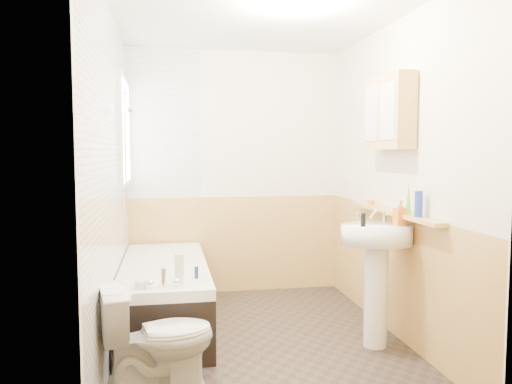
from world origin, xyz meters
TOP-DOWN VIEW (x-y plane):
  - floor at (0.00, 0.00)m, footprint 2.80×2.80m
  - ceiling at (0.00, 0.00)m, footprint 2.80×2.80m
  - wall_back at (0.00, 1.41)m, footprint 2.20×0.02m
  - wall_front at (0.00, -1.41)m, footprint 2.20×0.02m
  - wall_left at (-1.11, 0.00)m, footprint 0.02×2.80m
  - wall_right at (1.11, 0.00)m, footprint 0.02×2.80m
  - wainscot_right at (1.09, 0.00)m, footprint 0.01×2.80m
  - wainscot_front at (0.00, -1.39)m, footprint 2.20×0.01m
  - wainscot_back at (0.00, 1.39)m, footprint 2.20×0.01m
  - tile_cladding_left at (-1.09, 0.00)m, footprint 0.01×2.80m
  - tile_return_back at (-0.73, 1.39)m, footprint 0.75×0.01m
  - window at (-1.06, 0.95)m, footprint 0.03×0.79m
  - bathtub at (-0.73, 0.46)m, footprint 0.70×1.79m
  - shower_riser at (-1.04, 0.68)m, footprint 0.10×0.07m
  - toilet at (-0.76, -0.74)m, footprint 0.75×0.52m
  - sink at (0.84, -0.28)m, footprint 0.54×0.44m
  - pine_shelf at (1.04, -0.10)m, footprint 0.10×1.45m
  - medicine_cabinet at (1.01, -0.06)m, footprint 0.16×0.63m
  - foam_can at (1.04, -0.52)m, footprint 0.07×0.07m
  - green_bottle at (1.04, -0.37)m, footprint 0.05×0.05m
  - black_jar at (1.04, 0.31)m, footprint 0.07×0.07m
  - soap_bottle at (0.99, -0.34)m, footprint 0.10×0.19m
  - clear_bottle at (0.70, -0.35)m, footprint 0.05×0.05m
  - blue_gel at (-0.62, -0.26)m, footprint 0.07×0.05m
  - cream_jar at (-0.89, -0.30)m, footprint 0.11×0.11m
  - orange_bottle at (-0.49, -0.11)m, footprint 0.03×0.03m

SIDE VIEW (x-z plane):
  - floor at x=0.00m, z-range 0.00..0.00m
  - bathtub at x=-0.73m, z-range -0.06..0.62m
  - toilet at x=-0.76m, z-range 0.00..0.67m
  - wainscot_right at x=1.09m, z-range 0.00..1.00m
  - wainscot_front at x=0.00m, z-range 0.00..1.00m
  - wainscot_back at x=0.00m, z-range 0.00..1.00m
  - cream_jar at x=-0.89m, z-range 0.54..0.59m
  - orange_bottle at x=-0.49m, z-range 0.54..0.63m
  - blue_gel at x=-0.62m, z-range 0.54..0.75m
  - sink at x=0.84m, z-range 0.14..1.18m
  - soap_bottle at x=0.99m, z-range 0.93..1.01m
  - clear_bottle at x=0.70m, z-range 0.93..1.03m
  - pine_shelf at x=1.04m, z-range 0.98..1.01m
  - black_jar at x=1.04m, z-range 1.01..1.05m
  - foam_can at x=1.04m, z-range 1.01..1.20m
  - green_bottle at x=1.04m, z-range 1.01..1.25m
  - wall_back at x=0.00m, z-range 0.00..2.50m
  - wall_front at x=0.00m, z-range 0.00..2.50m
  - wall_left at x=-1.11m, z-range 0.00..2.50m
  - wall_right at x=1.11m, z-range 0.00..2.50m
  - tile_cladding_left at x=-1.09m, z-range 0.00..2.50m
  - shower_riser at x=-1.04m, z-range 1.00..2.11m
  - window at x=-1.06m, z-range 1.15..2.15m
  - tile_return_back at x=-0.73m, z-range 1.00..2.50m
  - medicine_cabinet at x=1.01m, z-range 1.49..2.06m
  - ceiling at x=0.00m, z-range 2.50..2.50m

